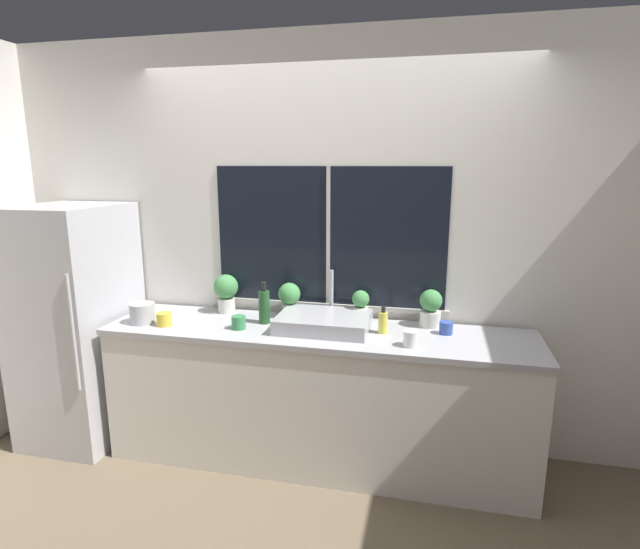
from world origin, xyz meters
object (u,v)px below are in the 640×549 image
mug_yellow (164,319)px  potted_plant_center_left (289,297)px  potted_plant_far_right (431,307)px  mug_green (239,322)px  kettle (142,312)px  soap_bottle (383,322)px  sink (324,322)px  potted_plant_far_left (226,291)px  refrigerator (77,324)px  mug_blue (446,328)px  potted_plant_center_right (361,305)px  bottle_tall (264,306)px  mug_white (411,339)px

mug_yellow → potted_plant_center_left: bearing=26.5°
potted_plant_far_right → mug_yellow: bearing=-167.7°
mug_green → kettle: 0.65m
kettle → potted_plant_far_right: bearing=10.6°
mug_green → soap_bottle: bearing=7.6°
sink → potted_plant_far_left: sink is taller
refrigerator → mug_yellow: 0.73m
refrigerator → mug_blue: size_ratio=20.24×
sink → soap_bottle: size_ratio=3.34×
mug_yellow → mug_blue: mug_yellow is taller
soap_bottle → mug_blue: 0.38m
potted_plant_center_right → mug_yellow: size_ratio=2.23×
bottle_tall → refrigerator: bearing=-175.9°
sink → potted_plant_far_left: size_ratio=2.12×
potted_plant_center_left → mug_white: potted_plant_center_left is taller
potted_plant_far_right → soap_bottle: (-0.27, -0.20, -0.05)m
mug_green → mug_yellow: size_ratio=0.94×
potted_plant_far_right → potted_plant_far_left: bearing=180.0°
mug_blue → kettle: bearing=-173.6°
mug_white → kettle: 1.70m
mug_yellow → mug_green: bearing=5.4°
refrigerator → potted_plant_far_left: size_ratio=6.12×
refrigerator → mug_green: (1.20, -0.05, 0.11)m
sink → potted_plant_center_right: (0.20, 0.19, 0.06)m
potted_plant_far_left → mug_blue: (1.46, -0.12, -0.11)m
potted_plant_center_left → mug_white: 0.91m
mug_green → potted_plant_center_right: bearing=23.6°
potted_plant_far_right → potted_plant_center_right: bearing=180.0°
mug_green → kettle: bearing=-177.8°
potted_plant_center_left → bottle_tall: (-0.12, -0.17, -0.02)m
refrigerator → potted_plant_far_right: 2.38m
potted_plant_far_left → bottle_tall: bearing=-26.9°
refrigerator → mug_green: bearing=-2.4°
mug_yellow → kettle: size_ratio=0.59×
bottle_tall → mug_yellow: size_ratio=2.91×
sink → mug_yellow: sink is taller
potted_plant_center_right → mug_yellow: 1.25m
sink → mug_yellow: 1.01m
sink → potted_plant_far_right: sink is taller
potted_plant_center_right → mug_blue: 0.55m
sink → kettle: bearing=-173.0°
sink → mug_white: size_ratio=6.16×
sink → mug_blue: size_ratio=7.02×
mug_blue → mug_green: bearing=-171.4°
refrigerator → potted_plant_center_left: (1.44, 0.26, 0.21)m
kettle → soap_bottle: bearing=5.3°
potted_plant_center_left → potted_plant_far_right: (0.92, 0.00, -0.01)m
sink → mug_yellow: size_ratio=6.05×
sink → bottle_tall: size_ratio=2.08×
potted_plant_center_left → mug_blue: (1.01, -0.12, -0.10)m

